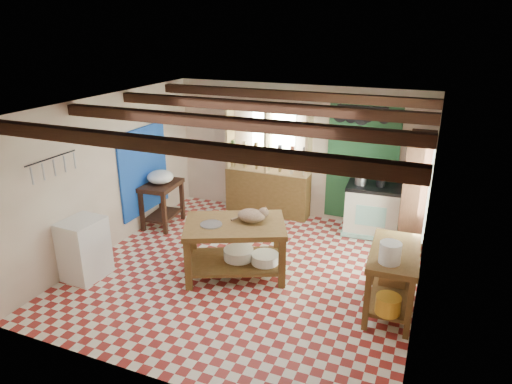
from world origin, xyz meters
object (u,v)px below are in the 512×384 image
at_px(stove, 372,210).
at_px(right_counter, 392,280).
at_px(cat, 251,216).
at_px(work_table, 235,248).
at_px(prep_table, 162,204).
at_px(white_cabinet, 84,249).

height_order(stove, right_counter, stove).
height_order(stove, cat, cat).
relative_size(right_counter, cat, 2.90).
relative_size(work_table, prep_table, 1.77).
height_order(prep_table, white_cabinet, white_cabinet).
height_order(work_table, cat, cat).
xyz_separation_m(work_table, cat, (0.21, 0.15, 0.52)).
bearing_deg(cat, work_table, -178.69).
height_order(right_counter, cat, cat).
bearing_deg(white_cabinet, cat, 28.85).
distance_m(stove, prep_table, 3.92).
relative_size(work_table, stove, 1.57).
xyz_separation_m(stove, prep_table, (-3.75, -1.13, -0.04)).
xyz_separation_m(work_table, white_cabinet, (-2.07, -0.95, 0.04)).
bearing_deg(cat, prep_table, 121.78).
distance_m(work_table, stove, 2.83).
relative_size(prep_table, white_cabinet, 0.91).
distance_m(white_cabinet, cat, 2.57).
relative_size(stove, prep_table, 1.13).
height_order(prep_table, cat, cat).
bearing_deg(stove, white_cabinet, -143.42).
xyz_separation_m(white_cabinet, cat, (2.28, 1.10, 0.48)).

